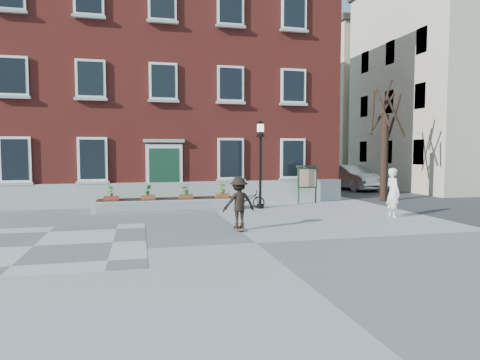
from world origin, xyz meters
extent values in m
plane|color=#939396|center=(0.00, 0.00, 0.00)|extent=(100.00, 100.00, 0.00)
cube|color=#5F5F62|center=(-6.00, 1.00, 0.01)|extent=(6.00, 6.00, 0.01)
imported|color=black|center=(1.57, 7.09, 0.41)|extent=(1.65, 0.90, 0.82)
imported|color=silver|center=(10.51, 14.25, 0.82)|extent=(2.37, 5.14, 1.63)
imported|color=white|center=(6.45, 3.26, 0.96)|extent=(0.46, 0.70, 1.92)
cube|color=maroon|center=(-2.00, 14.00, 6.00)|extent=(18.00, 10.00, 12.00)
cube|color=#A5A5A0|center=(-2.00, 8.88, 0.55)|extent=(18.00, 0.24, 1.10)
cube|color=gray|center=(-2.00, 8.75, 0.10)|extent=(2.60, 0.80, 0.20)
cube|color=gray|center=(-2.00, 8.90, 0.30)|extent=(2.20, 0.50, 0.20)
cube|color=silver|center=(-2.00, 8.92, 1.65)|extent=(1.70, 0.12, 2.50)
cube|color=#133623|center=(-2.00, 8.87, 1.55)|extent=(1.40, 0.06, 2.30)
cube|color=#9F9F9A|center=(-2.00, 8.88, 3.05)|extent=(1.90, 0.25, 0.15)
cube|color=white|center=(-8.40, 8.90, 2.20)|extent=(1.30, 0.10, 2.00)
cube|color=black|center=(-8.40, 8.85, 2.20)|extent=(1.08, 0.04, 1.78)
cube|color=#A5A59F|center=(-8.40, 8.84, 1.14)|extent=(1.44, 0.20, 0.12)
cube|color=white|center=(-8.40, 8.90, 5.80)|extent=(1.30, 0.10, 1.70)
cube|color=black|center=(-8.40, 8.85, 5.80)|extent=(1.08, 0.04, 1.48)
cube|color=#9E9E99|center=(-8.40, 8.84, 4.89)|extent=(1.44, 0.20, 0.12)
cube|color=gray|center=(-8.40, 8.84, 8.49)|extent=(1.44, 0.20, 0.12)
cube|color=white|center=(-5.20, 8.90, 2.20)|extent=(1.30, 0.10, 2.00)
cube|color=black|center=(-5.20, 8.85, 2.20)|extent=(1.08, 0.04, 1.78)
cube|color=#ACADA7|center=(-5.20, 8.84, 1.14)|extent=(1.44, 0.20, 0.12)
cube|color=silver|center=(-5.20, 8.90, 5.80)|extent=(1.30, 0.10, 1.70)
cube|color=black|center=(-5.20, 8.85, 5.80)|extent=(1.08, 0.04, 1.48)
cube|color=#A3A39E|center=(-5.20, 8.84, 4.89)|extent=(1.44, 0.20, 0.12)
cube|color=#A1A19C|center=(-5.20, 8.84, 8.49)|extent=(1.44, 0.20, 0.12)
cube|color=white|center=(-2.00, 8.90, 5.80)|extent=(1.30, 0.10, 1.70)
cube|color=black|center=(-2.00, 8.85, 5.80)|extent=(1.08, 0.04, 1.48)
cube|color=#979792|center=(-2.00, 8.84, 4.89)|extent=(1.44, 0.20, 0.12)
cube|color=silver|center=(-2.00, 8.90, 9.40)|extent=(1.30, 0.10, 1.70)
cube|color=black|center=(-2.00, 8.85, 9.40)|extent=(1.08, 0.04, 1.48)
cube|color=#A3A39E|center=(-2.00, 8.84, 8.49)|extent=(1.44, 0.20, 0.12)
cube|color=silver|center=(1.20, 8.90, 2.20)|extent=(1.30, 0.10, 2.00)
cube|color=black|center=(1.20, 8.85, 2.20)|extent=(1.08, 0.04, 1.78)
cube|color=#A2A29D|center=(1.20, 8.84, 1.14)|extent=(1.44, 0.20, 0.12)
cube|color=silver|center=(1.20, 8.90, 5.80)|extent=(1.30, 0.10, 1.70)
cube|color=black|center=(1.20, 8.85, 5.80)|extent=(1.08, 0.04, 1.48)
cube|color=#A6A6A1|center=(1.20, 8.84, 4.89)|extent=(1.44, 0.20, 0.12)
cube|color=white|center=(1.20, 8.90, 9.40)|extent=(1.30, 0.10, 1.70)
cube|color=black|center=(1.20, 8.85, 9.40)|extent=(1.08, 0.04, 1.48)
cube|color=gray|center=(1.20, 8.84, 8.49)|extent=(1.44, 0.20, 0.12)
cube|color=white|center=(4.40, 8.90, 2.20)|extent=(1.30, 0.10, 2.00)
cube|color=black|center=(4.40, 8.85, 2.20)|extent=(1.08, 0.04, 1.78)
cube|color=gray|center=(4.40, 8.84, 1.14)|extent=(1.44, 0.20, 0.12)
cube|color=white|center=(4.40, 8.90, 5.80)|extent=(1.30, 0.10, 1.70)
cube|color=black|center=(4.40, 8.85, 5.80)|extent=(1.08, 0.04, 1.48)
cube|color=#989994|center=(4.40, 8.84, 4.89)|extent=(1.44, 0.20, 0.12)
cube|color=white|center=(4.40, 8.90, 9.40)|extent=(1.30, 0.10, 1.70)
cube|color=black|center=(4.40, 8.85, 9.40)|extent=(1.08, 0.04, 1.48)
cube|color=#9B9B96|center=(4.40, 8.84, 8.49)|extent=(1.44, 0.20, 0.12)
cube|color=#B4B4B0|center=(-2.00, 7.20, 0.25)|extent=(6.20, 1.10, 0.50)
cube|color=silver|center=(-2.00, 6.64, 0.25)|extent=(5.80, 0.02, 0.40)
cube|color=black|center=(-2.00, 7.20, 0.50)|extent=(5.80, 0.90, 0.06)
cube|color=maroon|center=(-4.30, 6.95, 0.60)|extent=(0.60, 0.25, 0.20)
imported|color=#285F1C|center=(-4.30, 6.95, 0.92)|extent=(0.24, 0.24, 0.45)
cube|color=#974321|center=(-2.80, 6.95, 0.60)|extent=(0.60, 0.25, 0.20)
imported|color=#2B671F|center=(-2.80, 6.95, 0.92)|extent=(0.25, 0.25, 0.45)
cube|color=brown|center=(-1.20, 6.95, 0.60)|extent=(0.60, 0.25, 0.20)
imported|color=#2B7021|center=(-1.20, 6.95, 0.92)|extent=(0.40, 0.40, 0.45)
cube|color=brown|center=(0.40, 6.95, 0.60)|extent=(0.60, 0.25, 0.20)
imported|color=#336B20|center=(0.40, 6.95, 0.92)|extent=(0.25, 0.25, 0.45)
cylinder|color=black|center=(9.00, 8.00, 2.20)|extent=(0.36, 0.36, 4.40)
cylinder|color=#312015|center=(9.51, 8.00, 4.29)|extent=(0.12, 1.12, 2.23)
cylinder|color=#311E16|center=(9.17, 8.52, 4.55)|extent=(1.18, 0.49, 1.97)
cylinder|color=black|center=(8.51, 8.36, 4.55)|extent=(0.88, 1.14, 2.35)
cylinder|color=#322116|center=(8.70, 7.78, 4.73)|extent=(0.60, 0.77, 1.90)
cylinder|color=#312316|center=(9.20, 7.37, 4.24)|extent=(1.39, 0.55, 1.95)
cylinder|color=#311E15|center=(9.16, 8.13, 5.37)|extent=(0.43, 0.48, 1.58)
cube|color=#3D3D40|center=(12.00, 18.00, 0.00)|extent=(8.00, 36.00, 0.01)
cube|color=beige|center=(18.00, 14.00, 7.00)|extent=(10.00, 11.00, 14.00)
cube|color=beige|center=(18.00, 26.00, 6.50)|extent=(10.00, 11.00, 13.00)
cube|color=#3B3633|center=(18.00, 26.00, 13.25)|extent=(10.40, 11.40, 0.50)
cube|color=black|center=(13.04, 10.80, 2.50)|extent=(0.08, 1.00, 1.50)
cube|color=black|center=(13.04, 14.00, 2.50)|extent=(0.08, 1.00, 1.50)
cube|color=black|center=(13.04, 17.20, 2.50)|extent=(0.08, 1.00, 1.50)
cube|color=black|center=(13.04, 10.80, 5.80)|extent=(0.08, 1.00, 1.50)
cube|color=black|center=(13.04, 14.00, 5.80)|extent=(0.08, 1.00, 1.50)
cube|color=black|center=(13.04, 17.20, 5.80)|extent=(0.08, 1.00, 1.50)
cube|color=black|center=(13.04, 10.80, 9.00)|extent=(0.08, 1.00, 1.50)
cube|color=black|center=(13.04, 14.00, 9.00)|extent=(0.08, 1.00, 1.50)
cube|color=black|center=(13.04, 17.20, 9.00)|extent=(0.08, 1.00, 1.50)
cylinder|color=black|center=(2.12, 6.89, 0.10)|extent=(0.32, 0.32, 0.20)
cylinder|color=black|center=(2.12, 6.89, 1.60)|extent=(0.12, 0.12, 3.20)
cone|color=black|center=(2.12, 6.89, 3.35)|extent=(0.40, 0.40, 0.30)
cube|color=beige|center=(2.12, 6.89, 3.60)|extent=(0.24, 0.24, 0.34)
cone|color=black|center=(2.12, 6.89, 3.85)|extent=(0.40, 0.40, 0.16)
cylinder|color=#183123|center=(4.43, 8.12, 0.90)|extent=(0.08, 0.08, 1.80)
cylinder|color=#172F1E|center=(5.33, 8.12, 0.90)|extent=(0.08, 0.08, 1.80)
cube|color=#183121|center=(4.88, 8.12, 1.25)|extent=(1.00, 0.10, 1.00)
cube|color=#C8B781|center=(4.88, 8.06, 1.25)|extent=(0.85, 0.02, 0.85)
cube|color=#342F2D|center=(4.88, 8.12, 1.82)|extent=(1.10, 0.16, 0.10)
cube|color=brown|center=(-0.02, 2.00, 0.06)|extent=(0.22, 0.78, 0.03)
cylinder|color=black|center=(-0.11, 1.72, 0.03)|extent=(0.03, 0.05, 0.05)
cylinder|color=black|center=(0.07, 1.72, 0.03)|extent=(0.03, 0.05, 0.05)
cylinder|color=black|center=(-0.11, 2.28, 0.03)|extent=(0.03, 0.05, 0.05)
cylinder|color=black|center=(0.07, 2.28, 0.03)|extent=(0.03, 0.05, 0.05)
imported|color=black|center=(-0.02, 2.00, 0.91)|extent=(1.14, 0.74, 1.66)
camera|label=1|loc=(-3.18, -11.46, 2.61)|focal=32.00mm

